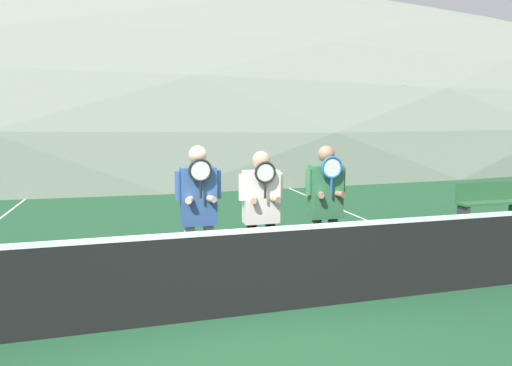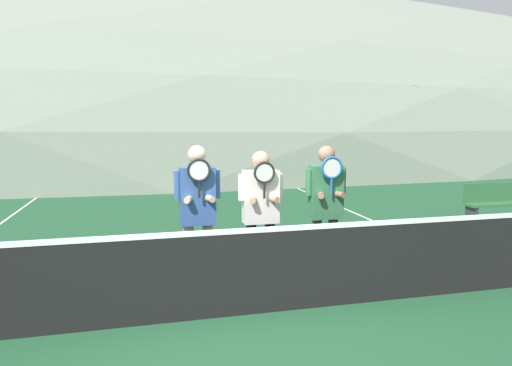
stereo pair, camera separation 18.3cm
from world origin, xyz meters
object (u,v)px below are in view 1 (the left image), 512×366
car_left_of_center (169,153)px  player_leftmost (199,208)px  player_center_right (325,203)px  bench_courtside (489,201)px  player_center_left (261,207)px  car_right_of_center (412,150)px  car_center (296,152)px  car_far_left (17,157)px

car_left_of_center → player_leftmost: bearing=-93.3°
player_center_right → bench_courtside: 5.47m
player_center_left → bench_courtside: (5.71, 2.37, -0.59)m
player_leftmost → player_center_right: player_leftmost is taller
player_center_left → player_center_right: (0.85, -0.07, 0.03)m
car_left_of_center → car_right_of_center: size_ratio=0.96×
player_leftmost → player_center_left: bearing=5.6°
player_center_right → car_center: size_ratio=0.40×
player_center_left → car_left_of_center: bearing=90.5°
car_left_of_center → car_center: car_left_of_center is taller
player_leftmost → player_center_left: 0.81m
player_center_left → car_left_of_center: (-0.10, 12.01, -0.12)m
car_left_of_center → bench_courtside: car_left_of_center is taller
car_left_of_center → bench_courtside: (5.81, -9.64, -0.48)m
player_center_left → bench_courtside: bearing=22.5°
player_center_left → car_far_left: 12.73m
bench_courtside → player_center_right: bearing=-153.3°
car_left_of_center → bench_courtside: 11.27m
player_leftmost → car_far_left: player_leftmost is taller
car_left_of_center → player_center_left: bearing=-89.5°
bench_courtside → car_right_of_center: bearing=64.4°
car_far_left → bench_courtside: bearing=-40.1°
car_far_left → player_center_left: bearing=-65.7°
player_leftmost → car_far_left: size_ratio=0.39×
player_center_left → player_leftmost: bearing=-174.4°
player_center_right → car_center: 12.71m
car_left_of_center → car_right_of_center: 10.25m
player_center_right → car_right_of_center: size_ratio=0.41×
player_leftmost → bench_courtside: bearing=20.6°
player_center_right → bench_courtside: (4.86, 2.44, -0.62)m
car_far_left → car_center: size_ratio=1.03×
player_leftmost → car_far_left: bearing=110.8°
car_far_left → car_left_of_center: car_left_of_center is taller
car_right_of_center → player_center_right: bearing=-128.5°
player_leftmost → car_left_of_center: size_ratio=0.43×
car_right_of_center → bench_courtside: 10.24m
player_center_left → bench_courtside: 6.21m
player_center_right → car_right_of_center: 14.91m
car_far_left → bench_courtside: 14.33m
player_center_left → player_center_right: 0.85m
player_center_left → player_center_right: size_ratio=0.97×
player_leftmost → car_center: player_leftmost is taller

